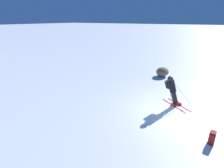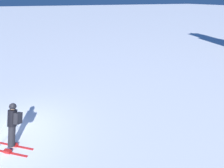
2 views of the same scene
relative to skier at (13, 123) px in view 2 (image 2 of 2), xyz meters
name	(u,v)px [view 2 (image 2 of 2)]	position (x,y,z in m)	size (l,w,h in m)	color
ground_plane	(13,135)	(-0.53, -0.25, -1.00)	(300.00, 300.00, 0.00)	white
skier	(13,123)	(0.00, 0.00, 0.00)	(1.54, 1.71, 1.82)	red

